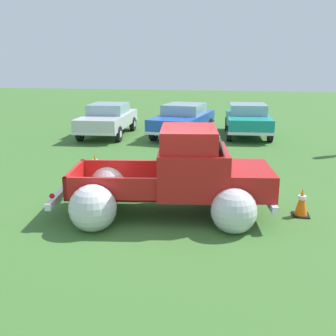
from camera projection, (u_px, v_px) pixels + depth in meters
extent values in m
plane|color=#3D6B2D|center=(163.00, 213.00, 8.87)|extent=(80.00, 80.00, 0.00)
cylinder|color=black|center=(225.00, 186.00, 9.56)|extent=(0.78, 0.33, 0.76)
cylinder|color=silver|center=(225.00, 186.00, 9.56)|extent=(0.37, 0.28, 0.34)
cylinder|color=black|center=(234.00, 212.00, 7.88)|extent=(0.78, 0.33, 0.76)
cylinder|color=silver|center=(234.00, 212.00, 7.88)|extent=(0.37, 0.28, 0.34)
cylinder|color=black|center=(109.00, 184.00, 9.67)|extent=(0.78, 0.33, 0.76)
cylinder|color=silver|center=(109.00, 184.00, 9.67)|extent=(0.37, 0.28, 0.34)
cylinder|color=black|center=(93.00, 210.00, 7.99)|extent=(0.78, 0.33, 0.76)
cylinder|color=silver|center=(93.00, 210.00, 7.99)|extent=(0.37, 0.28, 0.34)
sphere|color=silver|center=(110.00, 181.00, 9.70)|extent=(1.09, 1.09, 0.96)
sphere|color=silver|center=(93.00, 208.00, 7.92)|extent=(1.09, 1.09, 0.96)
cube|color=olive|center=(120.00, 189.00, 8.77)|extent=(2.26, 1.83, 0.04)
cube|color=red|center=(124.00, 171.00, 9.42)|extent=(2.04, 0.38, 0.50)
cube|color=red|center=(114.00, 190.00, 8.01)|extent=(2.04, 0.38, 0.50)
cube|color=red|center=(164.00, 180.00, 8.67)|extent=(0.31, 1.53, 0.50)
cube|color=red|center=(75.00, 179.00, 8.75)|extent=(0.31, 1.53, 0.50)
cube|color=red|center=(193.00, 170.00, 8.59)|extent=(1.69, 1.90, 0.95)
cube|color=red|center=(189.00, 138.00, 8.41)|extent=(1.37, 1.69, 0.45)
cube|color=#8CADB7|center=(219.00, 139.00, 8.39)|extent=(0.36, 1.47, 0.38)
cube|color=red|center=(241.00, 180.00, 8.60)|extent=(1.48, 1.79, 0.55)
sphere|color=silver|center=(225.00, 184.00, 9.57)|extent=(1.05, 1.05, 0.92)
sphere|color=silver|center=(234.00, 211.00, 7.84)|extent=(1.05, 1.05, 0.92)
cube|color=silver|center=(62.00, 192.00, 8.84)|extent=(0.41, 1.98, 0.14)
cube|color=silver|center=(265.00, 195.00, 8.66)|extent=(0.41, 1.98, 0.14)
sphere|color=red|center=(73.00, 175.00, 9.56)|extent=(0.13, 0.13, 0.11)
sphere|color=red|center=(52.00, 196.00, 8.03)|extent=(0.13, 0.13, 0.11)
cylinder|color=black|center=(118.00, 134.00, 16.73)|extent=(0.24, 0.67, 0.66)
cylinder|color=silver|center=(118.00, 134.00, 16.73)|extent=(0.23, 0.31, 0.30)
cylinder|color=black|center=(80.00, 133.00, 16.94)|extent=(0.24, 0.67, 0.66)
cylinder|color=silver|center=(80.00, 133.00, 16.94)|extent=(0.23, 0.31, 0.30)
cylinder|color=black|center=(133.00, 124.00, 19.45)|extent=(0.24, 0.67, 0.66)
cylinder|color=silver|center=(133.00, 124.00, 19.45)|extent=(0.23, 0.31, 0.30)
cylinder|color=black|center=(99.00, 123.00, 19.66)|extent=(0.24, 0.67, 0.66)
cylinder|color=silver|center=(99.00, 123.00, 19.66)|extent=(0.23, 0.31, 0.30)
cube|color=silver|center=(108.00, 120.00, 18.10)|extent=(2.07, 4.54, 0.55)
cube|color=#8CADB7|center=(108.00, 109.00, 18.14)|extent=(1.67, 1.96, 0.45)
cube|color=silver|center=(120.00, 119.00, 20.25)|extent=(1.87, 0.21, 0.12)
cube|color=silver|center=(93.00, 134.00, 16.08)|extent=(1.87, 0.21, 0.12)
cylinder|color=black|center=(193.00, 135.00, 16.47)|extent=(0.30, 0.68, 0.66)
cylinder|color=silver|center=(193.00, 135.00, 16.47)|extent=(0.25, 0.32, 0.30)
cylinder|color=black|center=(153.00, 133.00, 17.03)|extent=(0.30, 0.68, 0.66)
cylinder|color=silver|center=(153.00, 133.00, 17.03)|extent=(0.25, 0.32, 0.30)
cylinder|color=black|center=(209.00, 125.00, 19.10)|extent=(0.30, 0.68, 0.66)
cylinder|color=silver|center=(209.00, 125.00, 19.10)|extent=(0.25, 0.32, 0.30)
cylinder|color=black|center=(175.00, 123.00, 19.66)|extent=(0.30, 0.68, 0.66)
cylinder|color=silver|center=(175.00, 123.00, 19.66)|extent=(0.25, 0.32, 0.30)
cube|color=blue|center=(183.00, 120.00, 17.97)|extent=(2.51, 4.73, 0.55)
cube|color=#8CADB7|center=(184.00, 109.00, 18.01)|extent=(1.89, 2.11, 0.45)
cube|color=silver|center=(196.00, 120.00, 20.05)|extent=(1.92, 0.38, 0.12)
cube|color=silver|center=(167.00, 134.00, 16.02)|extent=(1.92, 0.38, 0.12)
cylinder|color=black|center=(270.00, 134.00, 16.71)|extent=(0.25, 0.67, 0.66)
cylinder|color=silver|center=(270.00, 134.00, 16.71)|extent=(0.23, 0.31, 0.30)
cylinder|color=black|center=(229.00, 133.00, 16.90)|extent=(0.25, 0.67, 0.66)
cylinder|color=silver|center=(229.00, 133.00, 16.90)|extent=(0.23, 0.31, 0.30)
cylinder|color=black|center=(263.00, 125.00, 19.26)|extent=(0.25, 0.67, 0.66)
cylinder|color=silver|center=(263.00, 125.00, 19.26)|extent=(0.23, 0.31, 0.30)
cylinder|color=black|center=(227.00, 124.00, 19.45)|extent=(0.25, 0.67, 0.66)
cylinder|color=silver|center=(227.00, 124.00, 19.45)|extent=(0.23, 0.31, 0.30)
cube|color=teal|center=(247.00, 120.00, 17.98)|extent=(2.14, 4.28, 0.55)
cube|color=#8CADB7|center=(248.00, 109.00, 18.01)|extent=(1.71, 1.86, 0.45)
cube|color=silver|center=(244.00, 120.00, 20.00)|extent=(1.89, 0.24, 0.12)
cube|color=silver|center=(251.00, 134.00, 16.09)|extent=(1.89, 0.24, 0.12)
cube|color=black|center=(301.00, 215.00, 8.71)|extent=(0.36, 0.36, 0.03)
cone|color=orange|center=(302.00, 201.00, 8.63)|extent=(0.28, 0.28, 0.60)
cylinder|color=white|center=(302.00, 197.00, 8.61)|extent=(0.17, 0.17, 0.08)
cube|color=black|center=(96.00, 174.00, 11.89)|extent=(0.36, 0.36, 0.03)
cone|color=orange|center=(95.00, 164.00, 11.81)|extent=(0.28, 0.28, 0.60)
cylinder|color=white|center=(95.00, 161.00, 11.79)|extent=(0.17, 0.17, 0.08)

